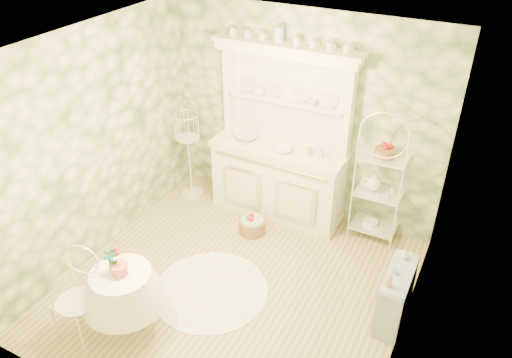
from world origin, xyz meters
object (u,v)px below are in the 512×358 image
at_px(kitchen_dresser, 279,137).
at_px(birdcage_stand, 189,149).
at_px(floor_basket, 252,224).
at_px(round_table, 125,299).
at_px(side_shelf, 395,296).
at_px(cafe_chair, 77,302).
at_px(bakers_rack, 382,173).

relative_size(kitchen_dresser, birdcage_stand, 1.55).
xyz_separation_m(kitchen_dresser, birdcage_stand, (-1.28, -0.17, -0.41)).
height_order(birdcage_stand, floor_basket, birdcage_stand).
relative_size(round_table, floor_basket, 1.98).
bearing_deg(side_shelf, birdcage_stand, 167.07).
xyz_separation_m(cafe_chair, birdcage_stand, (-0.45, 2.65, 0.30)).
distance_m(bakers_rack, round_table, 3.23).
height_order(bakers_rack, birdcage_stand, bakers_rack).
xyz_separation_m(birdcage_stand, floor_basket, (1.19, -0.39, -0.62)).
distance_m(bakers_rack, floor_basket, 1.75).
relative_size(side_shelf, birdcage_stand, 0.45).
height_order(cafe_chair, floor_basket, cafe_chair).
distance_m(side_shelf, cafe_chair, 3.18).
bearing_deg(kitchen_dresser, bakers_rack, 4.28).
bearing_deg(round_table, side_shelf, 29.94).
height_order(kitchen_dresser, side_shelf, kitchen_dresser).
distance_m(side_shelf, birdcage_stand, 3.34).
bearing_deg(birdcage_stand, side_shelf, -17.31).
bearing_deg(kitchen_dresser, round_table, -101.07).
relative_size(side_shelf, round_table, 0.88).
height_order(side_shelf, floor_basket, side_shelf).
xyz_separation_m(round_table, birdcage_stand, (-0.79, 2.35, 0.36)).
xyz_separation_m(side_shelf, birdcage_stand, (-3.16, 0.99, 0.45)).
xyz_separation_m(kitchen_dresser, side_shelf, (1.88, -1.15, -0.86)).
distance_m(round_table, birdcage_stand, 2.51).
distance_m(side_shelf, round_table, 2.74).
bearing_deg(round_table, bakers_rack, 55.45).
relative_size(bakers_rack, birdcage_stand, 1.27).
bearing_deg(cafe_chair, bakers_rack, 35.59).
bearing_deg(kitchen_dresser, floor_basket, -99.57).
bearing_deg(bakers_rack, birdcage_stand, -174.63).
distance_m(kitchen_dresser, round_table, 2.68).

